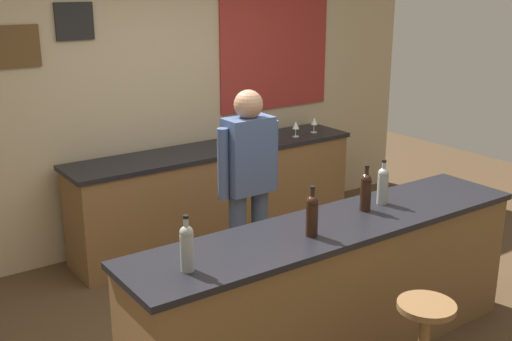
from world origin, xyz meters
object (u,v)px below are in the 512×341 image
(wine_glass_a, at_px, (265,130))
(wine_bottle_c, at_px, (366,190))
(wine_glass_b, at_px, (296,126))
(wine_bottle_b, at_px, (312,214))
(wine_bottle_a, at_px, (187,246))
(bar_stool, at_px, (424,339))
(bartender, at_px, (249,182))
(wine_bottle_d, at_px, (383,184))
(wine_glass_c, at_px, (314,122))

(wine_glass_a, bearing_deg, wine_bottle_c, -107.14)
(wine_glass_b, bearing_deg, wine_bottle_c, -116.21)
(wine_bottle_b, bearing_deg, wine_bottle_c, 12.84)
(wine_bottle_a, bearing_deg, bar_stool, -31.09)
(bar_stool, distance_m, wine_glass_b, 3.00)
(wine_bottle_b, distance_m, wine_glass_b, 2.52)
(bartender, distance_m, wine_bottle_c, 0.95)
(wine_bottle_a, xyz_separation_m, wine_bottle_d, (1.57, 0.15, 0.00))
(wine_bottle_b, bearing_deg, wine_bottle_d, 11.83)
(wine_bottle_b, bearing_deg, bar_stool, -67.12)
(bartender, relative_size, wine_glass_c, 10.45)
(bartender, relative_size, wine_glass_a, 10.45)
(wine_glass_b, bearing_deg, wine_bottle_d, -111.87)
(bar_stool, relative_size, wine_bottle_b, 2.22)
(wine_bottle_b, xyz_separation_m, wine_glass_a, (1.16, 2.06, -0.05))
(bar_stool, bearing_deg, wine_bottle_d, 59.93)
(wine_bottle_b, bearing_deg, wine_glass_b, 53.59)
(wine_glass_b, bearing_deg, wine_glass_a, 174.65)
(wine_bottle_d, bearing_deg, wine_bottle_a, -174.70)
(bar_stool, height_order, wine_bottle_b, wine_bottle_b)
(bartender, distance_m, bar_stool, 1.74)
(wine_bottle_c, xyz_separation_m, wine_glass_c, (1.20, 1.93, -0.05))
(wine_bottle_c, relative_size, wine_bottle_d, 1.00)
(bar_stool, xyz_separation_m, wine_bottle_a, (-1.10, 0.66, 0.60))
(wine_bottle_c, height_order, wine_bottle_d, same)
(wine_bottle_a, bearing_deg, wine_glass_a, 45.96)
(bartender, relative_size, wine_bottle_b, 5.29)
(bartender, relative_size, wine_bottle_d, 5.29)
(wine_bottle_a, height_order, wine_glass_a, wine_bottle_a)
(bar_stool, bearing_deg, wine_glass_b, 65.54)
(bartender, bearing_deg, bar_stool, -89.13)
(bartender, bearing_deg, wine_glass_a, 48.96)
(wine_bottle_d, bearing_deg, wine_glass_c, 62.04)
(wine_bottle_a, relative_size, wine_bottle_c, 1.00)
(bartender, xyz_separation_m, wine_glass_a, (0.91, 1.04, 0.07))
(wine_bottle_c, relative_size, wine_glass_c, 1.97)
(wine_bottle_d, relative_size, wine_glass_b, 1.97)
(wine_bottle_c, distance_m, wine_glass_c, 2.27)
(wine_bottle_d, distance_m, wine_glass_a, 1.95)
(wine_glass_a, bearing_deg, wine_glass_b, -5.35)
(wine_glass_a, bearing_deg, bar_stool, -107.97)
(wine_bottle_d, height_order, wine_glass_b, wine_bottle_d)
(wine_bottle_d, bearing_deg, bartender, 119.78)
(wine_glass_b, bearing_deg, bar_stool, -114.46)
(wine_bottle_b, bearing_deg, bartender, 76.20)
(wine_bottle_d, bearing_deg, bar_stool, -120.07)
(wine_bottle_c, bearing_deg, bar_stool, -110.00)
(wine_bottle_c, xyz_separation_m, wine_glass_b, (0.94, 1.90, -0.05))
(wine_glass_c, bearing_deg, wine_bottle_b, -130.42)
(wine_bottle_d, distance_m, wine_glass_c, 2.16)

